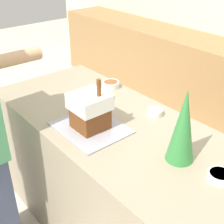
{
  "coord_description": "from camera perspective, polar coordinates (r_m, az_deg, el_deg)",
  "views": [
    {
      "loc": [
        1.2,
        -1.01,
        1.88
      ],
      "look_at": [
        -0.02,
        0.0,
        0.99
      ],
      "focal_mm": 50.0,
      "sensor_mm": 36.0,
      "label": 1
    }
  ],
  "objects": [
    {
      "name": "candy_bowl_near_tray_right",
      "position": [
        2.07,
        -1.93,
        2.96
      ],
      "size": [
        0.13,
        0.13,
        0.05
      ],
      "color": "silver",
      "rests_on": "kitchen_island"
    },
    {
      "name": "gingerbread_house",
      "position": [
        1.72,
        -4.05,
        0.35
      ],
      "size": [
        0.19,
        0.19,
        0.3
      ],
      "color": "brown",
      "rests_on": "baking_tray"
    },
    {
      "name": "decorative_tree",
      "position": [
        1.48,
        12.89,
        -2.53
      ],
      "size": [
        0.14,
        0.14,
        0.38
      ],
      "color": "#33843D",
      "rests_on": "kitchen_island"
    },
    {
      "name": "candy_bowl_near_tray_left",
      "position": [
        1.91,
        7.85,
        -0.01
      ],
      "size": [
        0.09,
        0.09,
        0.04
      ],
      "color": "white",
      "rests_on": "kitchen_island"
    },
    {
      "name": "candy_bowl_behind_tray",
      "position": [
        2.25,
        -0.22,
        5.1
      ],
      "size": [
        0.12,
        0.12,
        0.04
      ],
      "color": "silver",
      "rests_on": "kitchen_island"
    },
    {
      "name": "candy_bowl_beside_tree",
      "position": [
        1.5,
        19.1,
        -10.99
      ],
      "size": [
        0.11,
        0.11,
        0.04
      ],
      "color": "white",
      "rests_on": "kitchen_island"
    },
    {
      "name": "kitchen_island",
      "position": [
        2.11,
        0.29,
        -12.65
      ],
      "size": [
        1.79,
        0.77,
        0.93
      ],
      "color": "gray",
      "rests_on": "ground_plane"
    },
    {
      "name": "baking_tray",
      "position": [
        1.78,
        -3.94,
        -2.86
      ],
      "size": [
        0.4,
        0.33,
        0.01
      ],
      "color": "#9E9EA8",
      "rests_on": "kitchen_island"
    }
  ]
}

